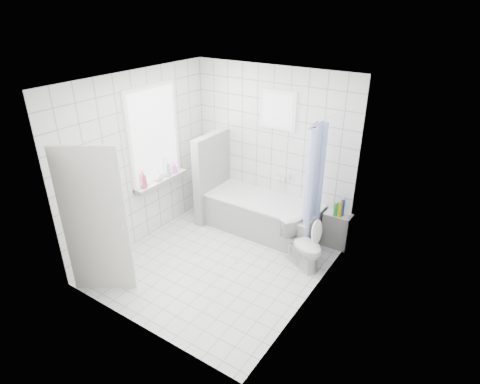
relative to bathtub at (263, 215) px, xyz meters
The scene contains 19 objects.
ground 1.17m from the bathtub, 94.72° to the right, with size 3.00×3.00×0.00m, color white.
ceiling 2.57m from the bathtub, 94.72° to the right, with size 3.00×3.00×0.00m, color white.
wall_back 1.08m from the bathtub, 103.90° to the left, with size 2.80×0.02×2.60m, color white.
wall_front 2.81m from the bathtub, 92.03° to the right, with size 2.80×0.02×2.60m, color white.
wall_left 2.12m from the bathtub, 143.00° to the right, with size 0.02×3.00×2.60m, color white.
wall_right 2.00m from the bathtub, 40.72° to the right, with size 0.02×3.00×2.60m, color white.
window_left 2.12m from the bathtub, 150.32° to the right, with size 0.01×0.90×1.40m, color white.
window_back 1.69m from the bathtub, 88.75° to the left, with size 0.50×0.01×0.50m, color white.
window_sill 1.72m from the bathtub, 149.54° to the right, with size 0.18×1.02×0.08m, color white.
door 2.68m from the bathtub, 112.98° to the right, with size 0.04×0.80×2.00m, color silver.
bathtub is the anchor object (origin of this frame).
partition_wall 1.09m from the bathtub, behind, with size 0.15×0.85×1.50m, color white.
tiled_ledge 1.18m from the bathtub, 12.46° to the left, with size 0.40×0.24×0.55m, color white.
toilet 1.05m from the bathtub, 26.88° to the right, with size 0.38×0.66×0.67m, color white.
curtain_rod 1.91m from the bathtub, ahead, with size 0.02×0.02×0.80m, color silver.
shower_curtain 1.19m from the bathtub, 10.25° to the right, with size 0.14×0.48×1.78m, color #4962D8, non-canonical shape.
tub_faucet 0.66m from the bathtub, 73.38° to the left, with size 0.18×0.06×0.06m, color silver.
sill_bottles 1.79m from the bathtub, 148.63° to the right, with size 0.17×0.81×0.31m.
ledge_bottles 1.25m from the bathtub, 10.53° to the left, with size 0.13×0.15×0.26m.
Camera 1 is at (2.90, -3.81, 3.51)m, focal length 30.00 mm.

